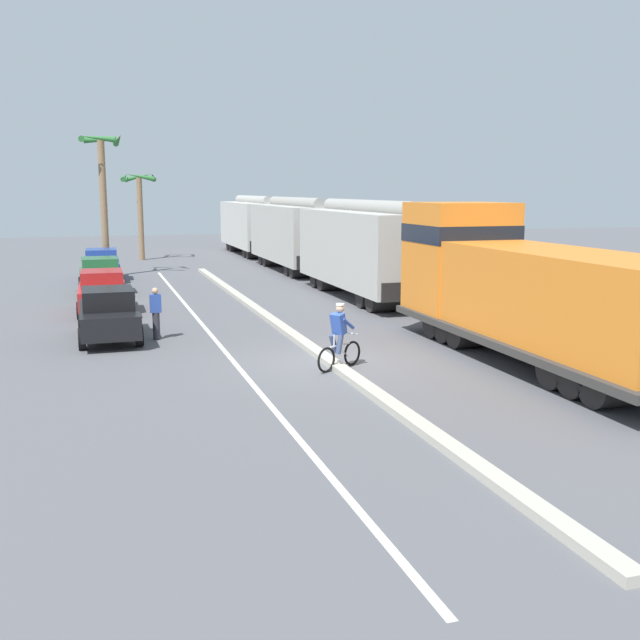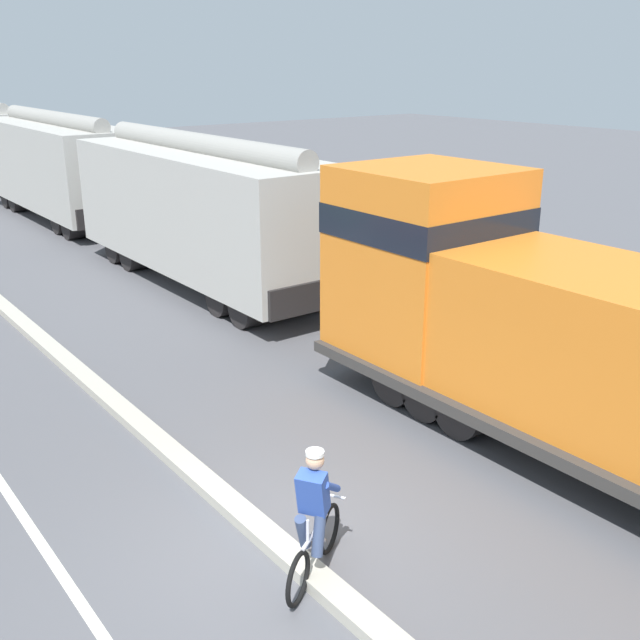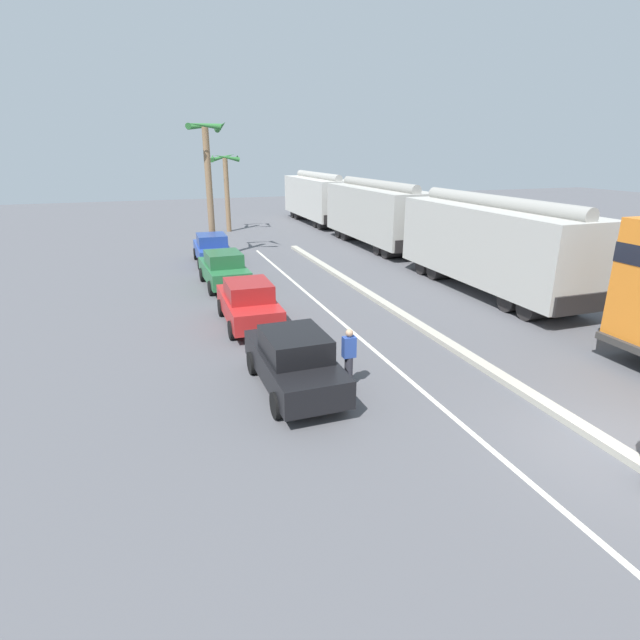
{
  "view_description": "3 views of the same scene",
  "coord_description": "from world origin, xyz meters",
  "views": [
    {
      "loc": [
        -5.92,
        -18.63,
        4.59
      ],
      "look_at": [
        -0.22,
        0.07,
        1.18
      ],
      "focal_mm": 42.0,
      "sensor_mm": 36.0,
      "label": 1
    },
    {
      "loc": [
        -4.5,
        -6.83,
        6.0
      ],
      "look_at": [
        3.0,
        3.04,
        1.69
      ],
      "focal_mm": 42.0,
      "sensor_mm": 36.0,
      "label": 2
    },
    {
      "loc": [
        -8.78,
        -6.43,
        6.0
      ],
      "look_at": [
        -4.2,
        6.77,
        1.2
      ],
      "focal_mm": 28.0,
      "sensor_mm": 36.0,
      "label": 3
    }
  ],
  "objects": [
    {
      "name": "parked_car_black",
      "position": [
        -5.53,
        5.0,
        0.82
      ],
      "size": [
        1.88,
        4.22,
        1.62
      ],
      "color": "black",
      "rests_on": "ground"
    },
    {
      "name": "locomotive",
      "position": [
        5.23,
        -0.82,
        1.8
      ],
      "size": [
        3.1,
        11.61,
        4.2
      ],
      "color": "orange",
      "rests_on": "ground"
    },
    {
      "name": "parked_car_red",
      "position": [
        -5.62,
        10.45,
        0.82
      ],
      "size": [
        1.88,
        4.22,
        1.62
      ],
      "color": "red",
      "rests_on": "ground"
    },
    {
      "name": "ground_plane",
      "position": [
        0.0,
        0.0,
        0.0
      ],
      "size": [
        120.0,
        120.0,
        0.0
      ],
      "primitive_type": "plane",
      "color": "#56565B"
    },
    {
      "name": "pedestrian_by_cars",
      "position": [
        -4.12,
        4.68,
        0.85
      ],
      "size": [
        0.34,
        0.22,
        1.62
      ],
      "color": "#33333D",
      "rests_on": "ground"
    },
    {
      "name": "hopper_car_lead",
      "position": [
        5.23,
        11.34,
        2.08
      ],
      "size": [
        2.9,
        10.6,
        4.18
      ],
      "color": "#B1AFA7",
      "rests_on": "ground"
    },
    {
      "name": "cyclist",
      "position": [
        0.07,
        -0.7,
        0.82
      ],
      "size": [
        1.48,
        0.95,
        1.71
      ],
      "color": "black",
      "rests_on": "ground"
    },
    {
      "name": "parked_car_green",
      "position": [
        -5.63,
        16.05,
        0.82
      ],
      "size": [
        1.93,
        4.25,
        1.62
      ],
      "color": "#286B3D",
      "rests_on": "ground"
    },
    {
      "name": "palm_tree_near",
      "position": [
        -5.22,
        22.83,
        5.17
      ],
      "size": [
        2.27,
        2.32,
        7.51
      ],
      "color": "#846647",
      "rests_on": "ground"
    },
    {
      "name": "hopper_car_middle",
      "position": [
        5.23,
        22.94,
        2.08
      ],
      "size": [
        2.9,
        10.6,
        4.18
      ],
      "color": "#AEABA4",
      "rests_on": "ground"
    },
    {
      "name": "median_curb",
      "position": [
        0.0,
        6.0,
        0.08
      ],
      "size": [
        0.36,
        36.0,
        0.16
      ],
      "primitive_type": "cube",
      "color": "#B2AD9E",
      "rests_on": "ground"
    },
    {
      "name": "parked_car_blue",
      "position": [
        -5.47,
        21.2,
        0.82
      ],
      "size": [
        1.9,
        4.23,
        1.62
      ],
      "color": "#28479E",
      "rests_on": "ground"
    },
    {
      "name": "palm_tree_far",
      "position": [
        -2.75,
        32.27,
        4.1
      ],
      "size": [
        2.39,
        2.16,
        5.79
      ],
      "color": "#846647",
      "rests_on": "ground"
    },
    {
      "name": "hopper_car_trailing",
      "position": [
        5.23,
        34.54,
        2.08
      ],
      "size": [
        2.9,
        10.6,
        4.18
      ],
      "color": "beige",
      "rests_on": "ground"
    },
    {
      "name": "lane_stripe",
      "position": [
        -2.4,
        6.0,
        0.0
      ],
      "size": [
        0.14,
        36.0,
        0.01
      ],
      "primitive_type": "cube",
      "color": "silver",
      "rests_on": "ground"
    }
  ]
}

